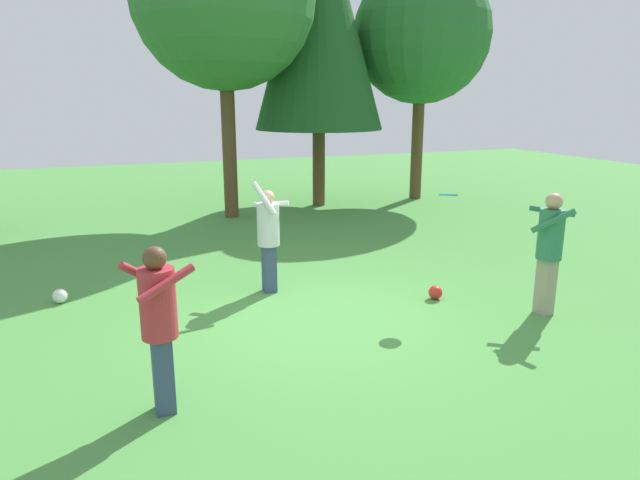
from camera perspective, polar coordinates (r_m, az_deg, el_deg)
ground_plane at (r=7.83m, az=0.26°, el=-7.94°), size 40.00×40.00×0.00m
person_thrower at (r=8.66m, az=-5.22°, el=0.77°), size 0.65×0.65×1.76m
person_catcher at (r=8.32m, az=22.16°, el=-0.33°), size 0.75×0.74×1.71m
person_bystander at (r=5.51m, az=-15.93°, el=-7.44°), size 0.67×0.64×1.65m
frisbee at (r=8.22m, az=12.81°, el=4.44°), size 0.37×0.37×0.07m
ball_white at (r=9.21m, az=-24.74°, el=-5.15°), size 0.21×0.21×0.21m
ball_red at (r=8.71m, az=11.56°, el=-5.20°), size 0.21×0.21×0.21m
tree_far_right at (r=17.05m, az=10.21°, el=19.72°), size 3.85×3.85×6.59m
tree_right at (r=15.76m, az=-0.13°, el=22.19°), size 3.43×3.43×8.20m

